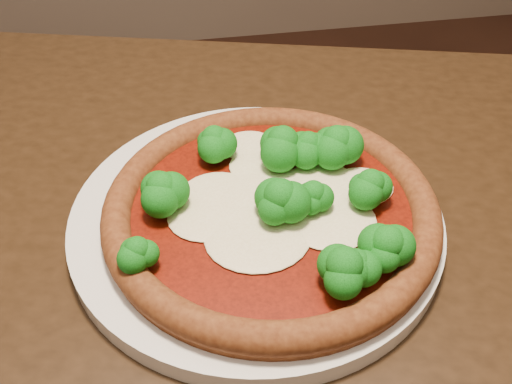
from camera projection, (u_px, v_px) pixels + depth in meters
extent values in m
cube|color=black|center=(246.00, 283.00, 0.49)|extent=(1.27, 1.06, 0.04)
cylinder|color=silver|center=(256.00, 218.00, 0.51)|extent=(0.33, 0.33, 0.02)
cylinder|color=brown|center=(271.00, 213.00, 0.50)|extent=(0.28, 0.28, 0.01)
torus|color=brown|center=(271.00, 207.00, 0.49)|extent=(0.29, 0.29, 0.03)
cylinder|color=#671004|center=(271.00, 207.00, 0.49)|extent=(0.24, 0.24, 0.00)
ellipsoid|color=#F7EFC4|center=(208.00, 216.00, 0.48)|extent=(0.07, 0.06, 0.01)
ellipsoid|color=#F7EFC4|center=(331.00, 220.00, 0.47)|extent=(0.08, 0.07, 0.01)
ellipsoid|color=#F7EFC4|center=(268.00, 205.00, 0.49)|extent=(0.11, 0.10, 0.01)
ellipsoid|color=#F7EFC4|center=(258.00, 237.00, 0.46)|extent=(0.09, 0.08, 0.01)
ellipsoid|color=#F7EFC4|center=(261.00, 165.00, 0.53)|extent=(0.06, 0.05, 0.00)
ellipsoid|color=#F7EFC4|center=(361.00, 186.00, 0.51)|extent=(0.06, 0.05, 0.00)
ellipsoid|color=#F7EFC4|center=(249.00, 146.00, 0.55)|extent=(0.05, 0.05, 0.00)
ellipsoid|color=#F7EFC4|center=(321.00, 185.00, 0.51)|extent=(0.07, 0.06, 0.01)
ellipsoid|color=#F7EFC4|center=(217.00, 194.00, 0.50)|extent=(0.07, 0.06, 0.01)
ellipsoid|color=#168D1B|center=(313.00, 195.00, 0.47)|extent=(0.04, 0.04, 0.03)
ellipsoid|color=#168D1B|center=(283.00, 144.00, 0.51)|extent=(0.05, 0.05, 0.04)
ellipsoid|color=#168D1B|center=(344.00, 267.00, 0.41)|extent=(0.05, 0.05, 0.04)
ellipsoid|color=#168D1B|center=(137.00, 251.00, 0.43)|extent=(0.03, 0.03, 0.03)
ellipsoid|color=#168D1B|center=(280.00, 198.00, 0.46)|extent=(0.05, 0.05, 0.04)
ellipsoid|color=#168D1B|center=(337.00, 143.00, 0.51)|extent=(0.05, 0.05, 0.04)
ellipsoid|color=#168D1B|center=(387.00, 245.00, 0.42)|extent=(0.05, 0.05, 0.04)
ellipsoid|color=#168D1B|center=(355.00, 265.00, 0.41)|extent=(0.04, 0.04, 0.03)
ellipsoid|color=#168D1B|center=(308.00, 146.00, 0.52)|extent=(0.04, 0.04, 0.04)
ellipsoid|color=#168D1B|center=(370.00, 185.00, 0.48)|extent=(0.04, 0.04, 0.04)
ellipsoid|color=#168D1B|center=(214.00, 140.00, 0.52)|extent=(0.04, 0.04, 0.04)
ellipsoid|color=#168D1B|center=(162.00, 190.00, 0.47)|extent=(0.05, 0.05, 0.04)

